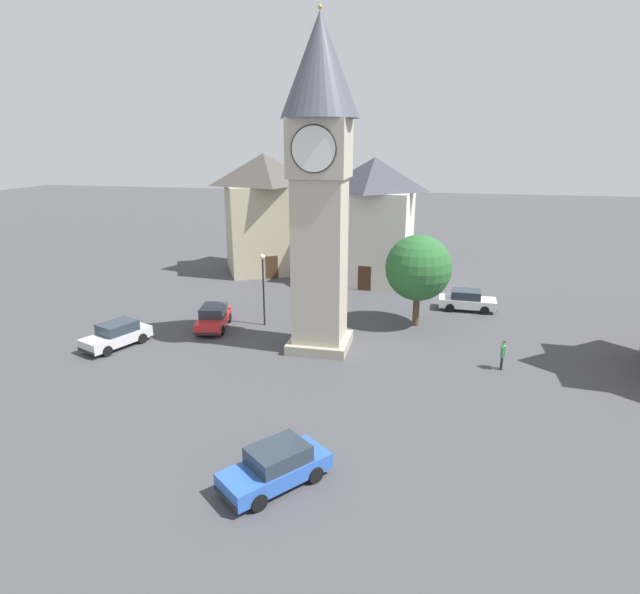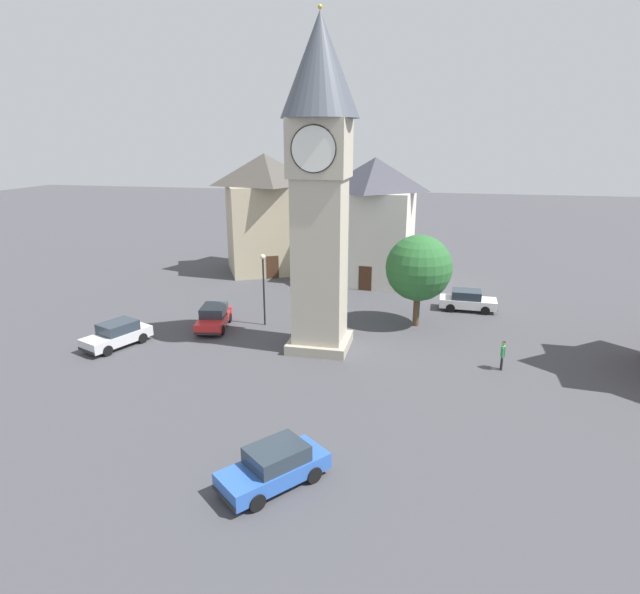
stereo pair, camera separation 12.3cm
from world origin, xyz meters
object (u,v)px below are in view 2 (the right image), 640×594
Objects in this scene: clock_tower at (320,163)px; tree at (419,268)px; car_silver_kerb at (467,300)px; lamp_post at (263,278)px; car_red_corner at (117,334)px; car_white_side at (274,466)px; building_shop_left at (374,220)px; building_corner_back at (266,212)px; car_blue_kerb at (214,317)px; pedestrian at (503,353)px.

clock_tower reaches higher than tree.
car_silver_kerb is 15.33m from lamp_post.
car_red_corner is 17.19m from car_white_side.
building_shop_left reaches higher than lamp_post.
lamp_post is at bearing 36.20° from car_red_corner.
lamp_post is (4.62, -14.87, -2.30)m from building_corner_back.
car_white_side is (13.41, -10.76, 0.00)m from car_red_corner.
car_white_side is (8.90, -15.04, 0.00)m from car_blue_kerb.
car_red_corner is at bearing -126.03° from building_shop_left.
car_white_side is at bearing -103.40° from tree.
lamp_post is (-5.85, -12.97, -2.18)m from building_shop_left.
pedestrian is at bearing -51.70° from tree.
car_white_side is at bearing -84.89° from clock_tower.
pedestrian is 0.34× the size of lamp_post.
building_shop_left reaches higher than car_red_corner.
car_red_corner is at bearing -98.45° from building_corner_back.
car_silver_kerb is 2.47× the size of pedestrian.
car_blue_kerb is 0.98× the size of car_red_corner.
car_red_corner is 22.79m from pedestrian.
building_shop_left is 10.64m from building_corner_back.
tree is at bearing 128.30° from pedestrian.
clock_tower is at bearing 11.59° from car_red_corner.
building_corner_back is at bearing 136.04° from pedestrian.
tree reaches higher than car_silver_kerb.
tree is at bearing 23.42° from car_red_corner.
car_white_side is 29.72m from building_shop_left.
car_white_side is 0.68× the size of tree.
lamp_post is at bearing -72.74° from building_corner_back.
building_corner_back reaches higher than car_white_side.
clock_tower reaches higher than lamp_post.
car_blue_kerb is at bearing 43.48° from car_red_corner.
car_white_side is at bearing -38.75° from car_red_corner.
car_blue_kerb is at bearing -155.83° from car_silver_kerb.
clock_tower is at bearing -134.49° from car_silver_kerb.
building_shop_left reaches higher than car_blue_kerb.
car_blue_kerb is 1.03× the size of car_white_side.
pedestrian is at bearing -43.96° from building_corner_back.
building_corner_back reaches higher than building_shop_left.
tree is (-3.61, -4.15, 3.27)m from car_silver_kerb.
building_shop_left is at bearing 139.69° from car_silver_kerb.
car_silver_kerb is 0.94× the size of car_red_corner.
pedestrian is 19.94m from building_shop_left.
car_white_side is (-8.01, -22.63, 0.00)m from car_silver_kerb.
lamp_post is (-4.56, 3.10, -7.64)m from clock_tower.
building_shop_left reaches higher than car_silver_kerb.
car_silver_kerb is 0.38× the size of building_corner_back.
tree is at bearing 14.48° from car_blue_kerb.
clock_tower is at bearing -94.59° from building_shop_left.
building_corner_back is (-10.37, 31.24, 4.86)m from car_white_side.
pedestrian is at bearing -15.32° from lamp_post.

